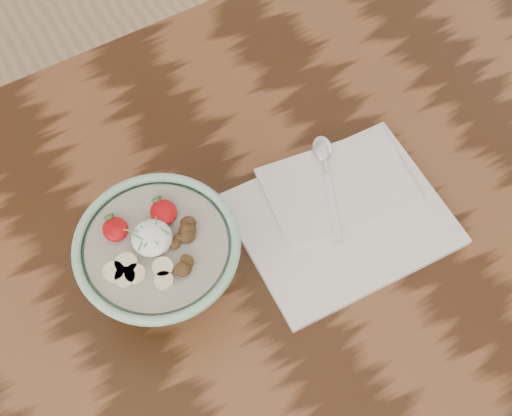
# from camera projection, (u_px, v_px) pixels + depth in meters

# --- Properties ---
(table) EXTENTS (1.60, 0.90, 0.75)m
(table) POSITION_uv_depth(u_px,v_px,m) (258.00, 289.00, 1.02)
(table) COLOR #341C0D
(table) RESTS_ON ground
(breakfast_bowl) EXTENTS (0.20, 0.20, 0.13)m
(breakfast_bowl) POSITION_uv_depth(u_px,v_px,m) (160.00, 260.00, 0.87)
(breakfast_bowl) COLOR #90C1A1
(breakfast_bowl) RESTS_ON table
(napkin) EXTENTS (0.28, 0.24, 0.02)m
(napkin) POSITION_uv_depth(u_px,v_px,m) (341.00, 212.00, 0.97)
(napkin) COLOR white
(napkin) RESTS_ON table
(spoon) EXTENTS (0.09, 0.16, 0.01)m
(spoon) POSITION_uv_depth(u_px,v_px,m) (325.00, 162.00, 0.99)
(spoon) COLOR silver
(spoon) RESTS_ON napkin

